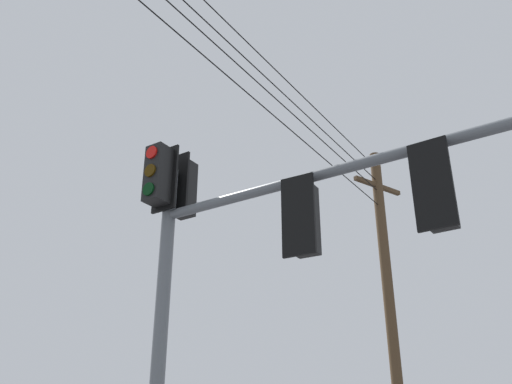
# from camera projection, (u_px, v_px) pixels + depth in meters

# --- Properties ---
(signal_mast_assembly) EXTENTS (4.41, 4.68, 6.25)m
(signal_mast_assembly) POSITION_uv_depth(u_px,v_px,m) (238.00, 244.00, 7.41)
(signal_mast_assembly) COLOR slate
(signal_mast_assembly) RESTS_ON ground
(utility_pole_wooden) EXTENTS (0.91, 1.72, 10.14)m
(utility_pole_wooden) POSITION_uv_depth(u_px,v_px,m) (391.00, 319.00, 14.94)
(utility_pole_wooden) COLOR #4C3823
(utility_pole_wooden) RESTS_ON ground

